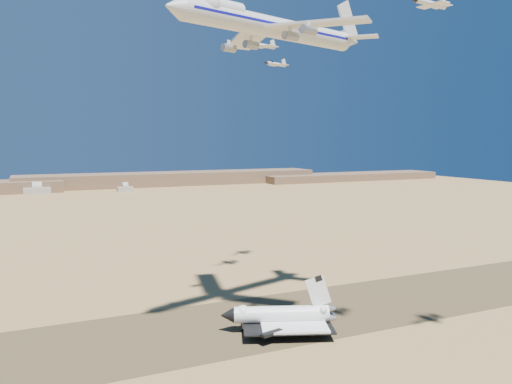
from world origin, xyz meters
name	(u,v)px	position (x,y,z in m)	size (l,w,h in m)	color
ground	(243,323)	(0.00, 0.00, 0.00)	(1200.00, 1200.00, 0.00)	#A37D48
runway	(243,323)	(0.00, 0.00, 0.03)	(600.00, 50.00, 0.06)	brown
ridgeline	(137,181)	(65.32, 527.31, 7.63)	(960.00, 90.00, 18.00)	brown
hangars	(34,191)	(-64.00, 478.43, 4.83)	(200.50, 29.50, 30.00)	#9F998C
shuttle	(280,316)	(8.61, -11.42, 5.07)	(38.75, 31.83, 18.85)	white
carrier_747	(269,26)	(5.49, -8.63, 98.81)	(82.08, 61.15, 20.56)	silver
crew_a	(312,335)	(15.30, -20.84, 1.01)	(0.69, 0.45, 1.90)	#BB3E0B
crew_b	(325,335)	(19.43, -22.03, 0.88)	(0.79, 0.46, 1.63)	#BB3E0B
crew_c	(306,332)	(15.00, -17.65, 0.87)	(0.95, 0.48, 1.62)	#BB3E0B
chase_jet_a	(430,3)	(34.34, -47.75, 99.57)	(15.30, 8.62, 3.84)	silver
chase_jet_c	(263,45)	(24.77, 37.31, 102.25)	(15.97, 9.40, 4.09)	silver
chase_jet_d	(276,64)	(40.73, 57.40, 98.41)	(15.37, 9.10, 3.96)	silver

